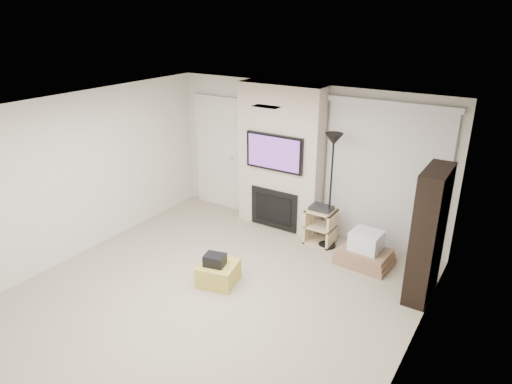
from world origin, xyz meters
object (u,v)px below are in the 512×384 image
Objects in this scene: bookshelf at (428,235)px; av_stand at (320,224)px; box_stack at (365,252)px; floor_lamp at (333,159)px; ottoman at (218,273)px.

av_stand is at bearing 161.02° from bookshelf.
box_stack is at bearing -15.95° from av_stand.
floor_lamp is 2.87× the size of av_stand.
bookshelf is at bearing -19.36° from floor_lamp.
box_stack is (0.71, -0.20, -1.29)m from floor_lamp.
bookshelf is at bearing -21.74° from box_stack.
av_stand is (0.70, 1.85, 0.20)m from ottoman.
ottoman is 2.87m from bookshelf.
bookshelf is at bearing 26.65° from ottoman.
av_stand is at bearing 164.05° from box_stack.
box_stack is 0.46× the size of bookshelf.
floor_lamp is 1.81m from bookshelf.
bookshelf reaches higher than ottoman.
bookshelf is at bearing -18.98° from av_stand.
ottoman is 0.76× the size of av_stand.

